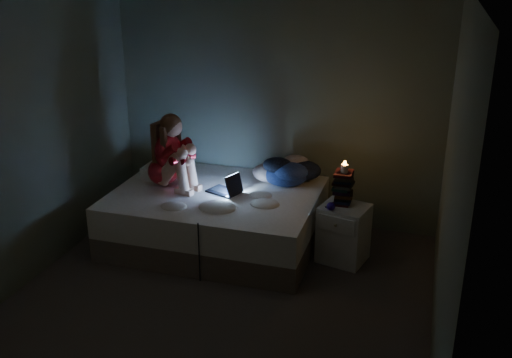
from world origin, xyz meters
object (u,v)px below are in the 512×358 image
at_px(nightstand, 344,233).
at_px(candle, 345,168).
at_px(woman, 162,150).
at_px(laptop, 223,182).
at_px(bed, 216,217).
at_px(phone, 332,207).

bearing_deg(nightstand, candle, 133.90).
relative_size(woman, candle, 10.03).
bearing_deg(candle, laptop, -178.01).
xyz_separation_m(bed, candle, (1.29, 0.06, 0.67)).
xyz_separation_m(candle, phone, (-0.08, -0.12, -0.36)).
height_order(woman, phone, woman).
bearing_deg(bed, nightstand, -0.03).
bearing_deg(candle, bed, -177.40).
height_order(laptop, phone, laptop).
relative_size(laptop, phone, 2.33).
xyz_separation_m(bed, laptop, (0.08, 0.02, 0.40)).
relative_size(nightstand, phone, 4.14).
bearing_deg(laptop, candle, 22.22).
distance_m(bed, candle, 1.46).
xyz_separation_m(woman, laptop, (0.65, 0.02, -0.29)).
bearing_deg(laptop, woman, -157.87).
relative_size(nightstand, candle, 7.24).
bearing_deg(nightstand, phone, -136.71).
relative_size(woman, phone, 5.73).
bearing_deg(laptop, bed, -148.17).
bearing_deg(candle, woman, -178.04).
height_order(woman, laptop, woman).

